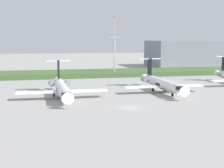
# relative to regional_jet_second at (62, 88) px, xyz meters

# --- Properties ---
(ground_plane) EXTENTS (500.00, 500.00, 0.00)m
(ground_plane) POSITION_rel_regional_jet_second_xyz_m (13.44, 13.84, -2.54)
(ground_plane) COLOR #9E9B96
(grass_berm) EXTENTS (320.00, 20.00, 1.83)m
(grass_berm) POSITION_rel_regional_jet_second_xyz_m (13.44, 50.91, -1.62)
(grass_berm) COLOR #426033
(grass_berm) RESTS_ON ground
(regional_jet_second) EXTENTS (22.81, 31.00, 9.00)m
(regional_jet_second) POSITION_rel_regional_jet_second_xyz_m (0.00, 0.00, 0.00)
(regional_jet_second) COLOR white
(regional_jet_second) RESTS_ON ground
(regional_jet_third) EXTENTS (22.81, 31.00, 9.00)m
(regional_jet_third) POSITION_rel_regional_jet_second_xyz_m (28.35, 3.55, 0.00)
(regional_jet_third) COLOR white
(regional_jet_third) RESTS_ON ground
(antenna_mast) EXTENTS (4.40, 0.50, 23.70)m
(antenna_mast) POSITION_rel_regional_jet_second_xyz_m (24.55, 45.37, 7.29)
(antenna_mast) COLOR #B2B2B7
(antenna_mast) RESTS_ON ground
(distant_hangar) EXTENTS (62.11, 26.35, 13.81)m
(distant_hangar) POSITION_rel_regional_jet_second_xyz_m (85.51, 86.18, 4.37)
(distant_hangar) COLOR gray
(distant_hangar) RESTS_ON ground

